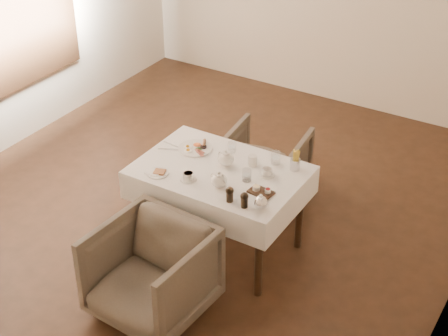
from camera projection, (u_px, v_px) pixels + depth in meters
table at (220, 182)px, 5.33m from camera, size 1.28×0.88×0.75m
armchair_near at (151, 273)px, 4.85m from camera, size 0.80×0.82×0.70m
armchair_far at (265, 164)px, 6.16m from camera, size 0.75×0.77×0.64m
breakfast_plate at (196, 148)px, 5.53m from camera, size 0.28×0.28×0.04m
side_plate at (157, 173)px, 5.21m from camera, size 0.17×0.17×0.02m
teapot_centre at (226, 158)px, 5.28m from camera, size 0.21×0.18×0.14m
teapot_front at (219, 179)px, 5.02m from camera, size 0.19×0.17×0.13m
creamer at (253, 160)px, 5.29m from camera, size 0.08×0.08×0.08m
teacup_near at (188, 177)px, 5.13m from camera, size 0.12×0.12×0.06m
teacup_far at (267, 172)px, 5.18m from camera, size 0.12×0.12×0.06m
glass_left at (232, 147)px, 5.47m from camera, size 0.07×0.07×0.09m
glass_mid at (247, 175)px, 5.11m from camera, size 0.07×0.07×0.10m
glass_right at (276, 158)px, 5.31m from camera, size 0.09×0.09×0.10m
condiment_board at (261, 191)px, 4.98m from camera, size 0.19×0.14×0.05m
pepper_mill_left at (230, 194)px, 4.87m from camera, size 0.07×0.07×0.12m
pepper_mill_right at (244, 200)px, 4.81m from camera, size 0.08×0.08×0.12m
silver_pot at (261, 202)px, 4.79m from camera, size 0.15×0.13×0.13m
fries_cup at (295, 161)px, 5.23m from camera, size 0.08×0.08×0.17m
cutlery_fork at (172, 145)px, 5.58m from camera, size 0.18×0.03×0.00m
cutlery_knife at (170, 149)px, 5.52m from camera, size 0.18×0.10×0.00m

